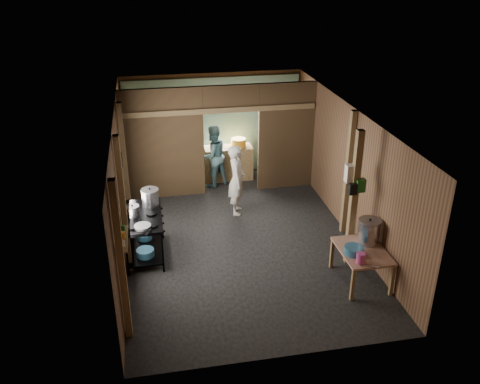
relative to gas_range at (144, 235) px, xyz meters
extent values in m
cube|color=#2B2B2B|center=(1.88, 0.34, -0.43)|extent=(4.50, 7.00, 0.00)
cube|color=#363432|center=(1.88, 0.34, 2.17)|extent=(4.50, 7.00, 0.00)
cube|color=brown|center=(1.88, 3.84, 0.87)|extent=(4.50, 0.00, 2.60)
cube|color=brown|center=(1.88, -3.16, 0.87)|extent=(4.50, 0.00, 2.60)
cube|color=brown|center=(-0.37, 0.34, 0.87)|extent=(0.00, 7.00, 2.60)
cube|color=brown|center=(4.13, 0.34, 0.87)|extent=(0.00, 7.00, 2.60)
cube|color=brown|center=(0.55, 2.54, 0.87)|extent=(1.85, 0.10, 2.60)
cube|color=brown|center=(3.46, 2.54, 0.87)|extent=(1.35, 0.10, 2.60)
cube|color=brown|center=(2.13, 2.54, 1.87)|extent=(1.30, 0.10, 0.60)
cube|color=#88BDBA|center=(1.88, 3.78, 0.82)|extent=(4.40, 0.06, 2.50)
cube|color=#A48451|center=(2.18, 3.29, 0.00)|extent=(1.20, 0.50, 0.85)
cylinder|color=silver|center=(2.13, 3.74, 1.47)|extent=(0.20, 0.03, 0.20)
cube|color=#A48451|center=(-0.30, -2.26, 0.87)|extent=(0.10, 0.12, 2.60)
cube|color=#A48451|center=(-0.30, -0.46, 0.87)|extent=(0.10, 0.12, 2.60)
cube|color=#A48451|center=(-0.30, 1.54, 0.87)|extent=(0.10, 0.12, 2.60)
cube|color=#A48451|center=(4.06, 0.14, 0.87)|extent=(0.10, 0.12, 2.60)
cube|color=#A48451|center=(3.73, -0.96, 0.87)|extent=(0.12, 0.12, 2.60)
cube|color=#A48451|center=(1.88, 2.49, 1.62)|extent=(4.40, 0.12, 0.12)
cylinder|color=slate|center=(-0.33, 0.74, 1.22)|extent=(0.03, 0.34, 0.34)
cylinder|color=black|center=(-0.33, 1.14, 1.12)|extent=(0.03, 0.30, 0.30)
cube|color=#A48451|center=(-0.27, -1.76, 0.97)|extent=(0.14, 0.80, 0.03)
cylinder|color=silver|center=(-0.27, -2.01, 1.04)|extent=(0.07, 0.07, 0.10)
cylinder|color=orange|center=(-0.27, -1.76, 1.04)|extent=(0.08, 0.08, 0.10)
cylinder|color=#185C19|center=(-0.27, -1.54, 1.04)|extent=(0.06, 0.06, 0.10)
cube|color=silver|center=(3.68, -0.88, 1.35)|extent=(0.22, 0.15, 0.32)
cube|color=#185C19|center=(3.80, -1.02, 1.17)|extent=(0.16, 0.12, 0.24)
cube|color=black|center=(3.66, -1.04, 1.12)|extent=(0.14, 0.10, 0.20)
cylinder|color=#B4B4BF|center=(-0.17, 0.43, 0.47)|extent=(0.15, 0.15, 0.09)
cylinder|color=#2D6687|center=(0.00, -0.32, -0.19)|extent=(0.33, 0.33, 0.13)
cylinder|color=#2D6687|center=(0.00, 0.31, -0.20)|extent=(0.29, 0.29, 0.11)
cylinder|color=#2D6687|center=(3.52, -1.66, 0.27)|extent=(0.44, 0.44, 0.13)
cylinder|color=#BE458D|center=(3.51, -1.95, 0.29)|extent=(0.16, 0.16, 0.18)
cube|color=#B4B4BF|center=(3.62, -2.09, 0.21)|extent=(0.29, 0.14, 0.01)
cylinder|color=orange|center=(2.44, 3.29, 0.52)|extent=(0.37, 0.37, 0.20)
imported|color=silver|center=(2.05, 1.41, 0.36)|extent=(0.47, 0.63, 1.58)
imported|color=slate|center=(1.74, 2.95, 0.35)|extent=(0.93, 0.85, 1.55)
camera|label=1|loc=(0.21, -8.60, 4.90)|focal=38.30mm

